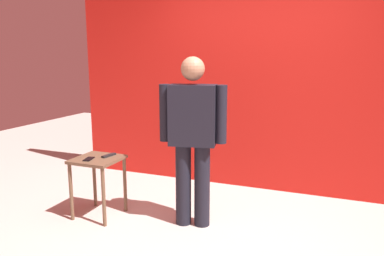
% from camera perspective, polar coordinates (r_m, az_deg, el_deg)
% --- Properties ---
extents(ground_plane, '(12.00, 12.00, 0.00)m').
position_cam_1_polar(ground_plane, '(3.38, 3.66, -17.75)').
color(ground_plane, '#B7B2A8').
extents(back_wall_red, '(4.84, 0.12, 2.73)m').
position_cam_1_polar(back_wall_red, '(4.56, 10.24, 7.53)').
color(back_wall_red, red).
rests_on(back_wall_red, ground_plane).
extents(standing_person, '(0.65, 0.30, 1.63)m').
position_cam_1_polar(standing_person, '(3.47, 0.11, -0.87)').
color(standing_person, black).
rests_on(standing_person, ground_plane).
extents(side_table, '(0.45, 0.45, 0.62)m').
position_cam_1_polar(side_table, '(3.90, -14.33, -6.18)').
color(side_table, brown).
rests_on(side_table, ground_plane).
extents(cell_phone, '(0.10, 0.16, 0.01)m').
position_cam_1_polar(cell_phone, '(3.83, -15.64, -4.62)').
color(cell_phone, black).
rests_on(cell_phone, side_table).
extents(tv_remote, '(0.08, 0.18, 0.02)m').
position_cam_1_polar(tv_remote, '(3.89, -12.72, -4.15)').
color(tv_remote, black).
rests_on(tv_remote, side_table).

